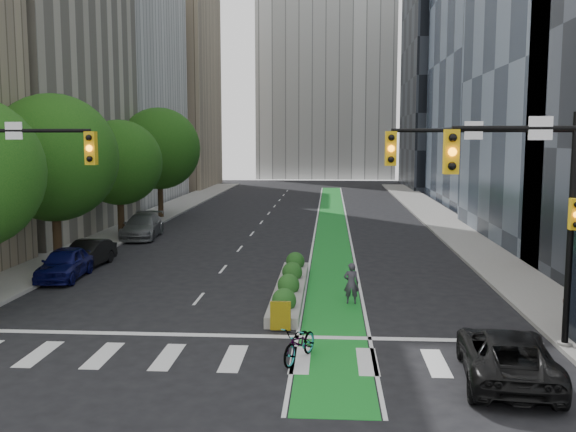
# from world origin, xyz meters

# --- Properties ---
(ground) EXTENTS (160.00, 160.00, 0.00)m
(ground) POSITION_xyz_m (0.00, 0.00, 0.00)
(ground) COLOR black
(ground) RESTS_ON ground
(sidewalk_left) EXTENTS (3.60, 90.00, 0.15)m
(sidewalk_left) POSITION_xyz_m (-11.80, 25.00, 0.07)
(sidewalk_left) COLOR gray
(sidewalk_left) RESTS_ON ground
(sidewalk_right) EXTENTS (3.60, 90.00, 0.15)m
(sidewalk_right) POSITION_xyz_m (11.80, 25.00, 0.07)
(sidewalk_right) COLOR gray
(sidewalk_right) RESTS_ON ground
(bike_lane_paint) EXTENTS (2.20, 70.00, 0.01)m
(bike_lane_paint) POSITION_xyz_m (3.00, 30.00, 0.01)
(bike_lane_paint) COLOR #188628
(bike_lane_paint) RESTS_ON ground
(building_tan_far) EXTENTS (14.00, 16.00, 26.00)m
(building_tan_far) POSITION_xyz_m (-20.00, 66.00, 13.00)
(building_tan_far) COLOR tan
(building_tan_far) RESTS_ON ground
(building_dark_end) EXTENTS (14.00, 18.00, 28.00)m
(building_dark_end) POSITION_xyz_m (20.00, 68.00, 14.00)
(building_dark_end) COLOR black
(building_dark_end) RESTS_ON ground
(tree_mid) EXTENTS (6.40, 6.40, 8.78)m
(tree_mid) POSITION_xyz_m (-11.00, 12.00, 5.57)
(tree_mid) COLOR black
(tree_mid) RESTS_ON ground
(tree_midfar) EXTENTS (5.60, 5.60, 7.76)m
(tree_midfar) POSITION_xyz_m (-11.00, 22.00, 4.95)
(tree_midfar) COLOR black
(tree_midfar) RESTS_ON ground
(tree_far) EXTENTS (6.60, 6.60, 9.00)m
(tree_far) POSITION_xyz_m (-11.00, 32.00, 5.69)
(tree_far) COLOR black
(tree_far) RESTS_ON ground
(signal_right) EXTENTS (5.82, 0.51, 7.20)m
(signal_right) POSITION_xyz_m (8.67, 0.47, 4.80)
(signal_right) COLOR black
(signal_right) RESTS_ON ground
(median_planter) EXTENTS (1.20, 10.26, 1.10)m
(median_planter) POSITION_xyz_m (1.20, 7.04, 0.37)
(median_planter) COLOR gray
(median_planter) RESTS_ON ground
(bicycle) EXTENTS (1.43, 2.17, 1.08)m
(bicycle) POSITION_xyz_m (2.00, -1.03, 0.54)
(bicycle) COLOR gray
(bicycle) RESTS_ON ground
(cyclist) EXTENTS (0.61, 0.40, 1.66)m
(cyclist) POSITION_xyz_m (3.72, 5.67, 0.83)
(cyclist) COLOR #3A3640
(cyclist) RESTS_ON ground
(parked_car_left_near) EXTENTS (2.06, 4.47, 1.48)m
(parked_car_left_near) POSITION_xyz_m (-9.50, 9.28, 0.74)
(parked_car_left_near) COLOR #0C0F4C
(parked_car_left_near) RESTS_ON ground
(parked_car_left_mid) EXTENTS (1.76, 4.22, 1.36)m
(parked_car_left_mid) POSITION_xyz_m (-9.50, 12.14, 0.68)
(parked_car_left_mid) COLOR black
(parked_car_left_mid) RESTS_ON ground
(parked_car_left_far) EXTENTS (2.64, 5.55, 1.56)m
(parked_car_left_far) POSITION_xyz_m (-9.50, 21.72, 0.78)
(parked_car_left_far) COLOR slate
(parked_car_left_far) RESTS_ON ground
(parked_car_right) EXTENTS (2.90, 5.33, 1.42)m
(parked_car_right) POSITION_xyz_m (7.68, -2.21, 0.71)
(parked_car_right) COLOR black
(parked_car_right) RESTS_ON ground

